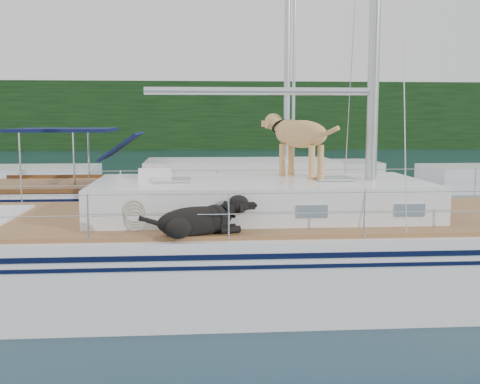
{
  "coord_description": "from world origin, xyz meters",
  "views": [
    {
      "loc": [
        -0.25,
        -9.45,
        2.79
      ],
      "look_at": [
        0.5,
        0.2,
        1.6
      ],
      "focal_mm": 45.0,
      "sensor_mm": 36.0,
      "label": 1
    }
  ],
  "objects": [
    {
      "name": "neighbor_sailboat",
      "position": [
        -0.14,
        5.91,
        0.63
      ],
      "size": [
        11.0,
        3.5,
        13.3
      ],
      "color": "white",
      "rests_on": "ground"
    },
    {
      "name": "ground",
      "position": [
        0.0,
        0.0,
        0.0
      ],
      "size": [
        120.0,
        120.0,
        0.0
      ],
      "primitive_type": "plane",
      "color": "black",
      "rests_on": "ground"
    },
    {
      "name": "tree_line",
      "position": [
        0.0,
        45.0,
        3.0
      ],
      "size": [
        90.0,
        3.0,
        6.0
      ],
      "primitive_type": "cube",
      "color": "black",
      "rests_on": "ground"
    },
    {
      "name": "main_sailboat",
      "position": [
        0.1,
        -0.0,
        0.68
      ],
      "size": [
        12.0,
        3.92,
        14.01
      ],
      "color": "white",
      "rests_on": "ground"
    },
    {
      "name": "bg_boat_center",
      "position": [
        4.0,
        16.0,
        0.45
      ],
      "size": [
        7.2,
        3.0,
        11.65
      ],
      "color": "white",
      "rests_on": "ground"
    },
    {
      "name": "shore_bank",
      "position": [
        0.0,
        46.2,
        0.6
      ],
      "size": [
        92.0,
        1.0,
        1.2
      ],
      "primitive_type": "cube",
      "color": "#595147",
      "rests_on": "ground"
    }
  ]
}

